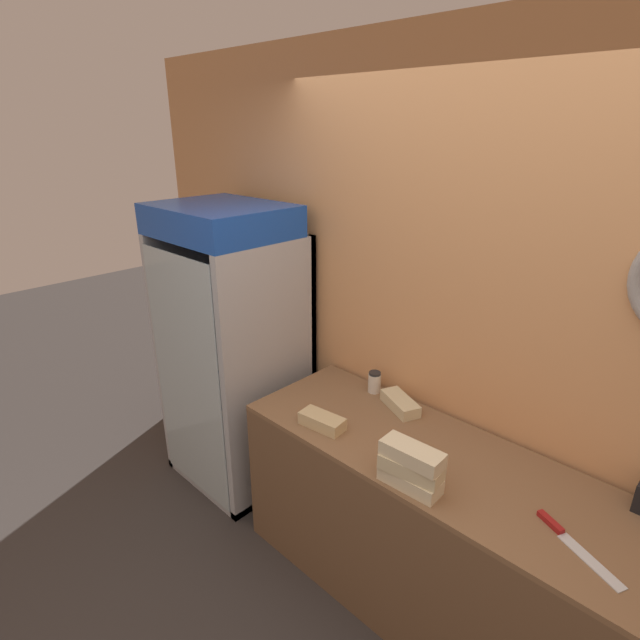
# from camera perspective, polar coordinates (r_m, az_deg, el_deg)

# --- Properties ---
(wall_back) EXTENTS (5.20, 0.10, 2.70)m
(wall_back) POSITION_cam_1_polar(r_m,az_deg,el_deg) (2.48, 18.42, -1.23)
(wall_back) COLOR tan
(wall_back) RESTS_ON ground_plane
(prep_counter) EXTENTS (1.87, 0.67, 0.87)m
(prep_counter) POSITION_cam_1_polar(r_m,az_deg,el_deg) (2.69, 11.75, -22.07)
(prep_counter) COLOR brown
(prep_counter) RESTS_ON ground_plane
(beverage_cooler) EXTENTS (0.78, 0.71, 1.84)m
(beverage_cooler) POSITION_cam_1_polar(r_m,az_deg,el_deg) (3.23, -9.25, -1.63)
(beverage_cooler) COLOR #B2B7BC
(beverage_cooler) RESTS_ON ground_plane
(sandwich_stack_bottom) EXTENTS (0.26, 0.12, 0.06)m
(sandwich_stack_bottom) POSITION_cam_1_polar(r_m,az_deg,el_deg) (2.19, 10.25, -17.54)
(sandwich_stack_bottom) COLOR beige
(sandwich_stack_bottom) RESTS_ON prep_counter
(sandwich_stack_middle) EXTENTS (0.27, 0.14, 0.06)m
(sandwich_stack_middle) POSITION_cam_1_polar(r_m,az_deg,el_deg) (2.15, 10.36, -16.20)
(sandwich_stack_middle) COLOR beige
(sandwich_stack_middle) RESTS_ON sandwich_stack_bottom
(sandwich_stack_top) EXTENTS (0.26, 0.12, 0.06)m
(sandwich_stack_top) POSITION_cam_1_polar(r_m,az_deg,el_deg) (2.11, 10.48, -14.81)
(sandwich_stack_top) COLOR beige
(sandwich_stack_top) RESTS_ON sandwich_stack_middle
(sandwich_flat_left) EXTENTS (0.24, 0.13, 0.06)m
(sandwich_flat_left) POSITION_cam_1_polar(r_m,az_deg,el_deg) (2.51, 0.24, -11.49)
(sandwich_flat_left) COLOR tan
(sandwich_flat_left) RESTS_ON prep_counter
(sandwich_flat_right) EXTENTS (0.27, 0.20, 0.06)m
(sandwich_flat_right) POSITION_cam_1_polar(r_m,az_deg,el_deg) (2.69, 9.14, -9.38)
(sandwich_flat_right) COLOR beige
(sandwich_flat_right) RESTS_ON prep_counter
(chefs_knife) EXTENTS (0.35, 0.18, 0.02)m
(chefs_knife) POSITION_cam_1_polar(r_m,az_deg,el_deg) (2.16, 26.30, -21.36)
(chefs_knife) COLOR silver
(chefs_knife) RESTS_ON prep_counter
(condiment_jar) EXTENTS (0.07, 0.07, 0.12)m
(condiment_jar) POSITION_cam_1_polar(r_m,az_deg,el_deg) (2.82, 6.24, -7.06)
(condiment_jar) COLOR silver
(condiment_jar) RESTS_ON prep_counter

